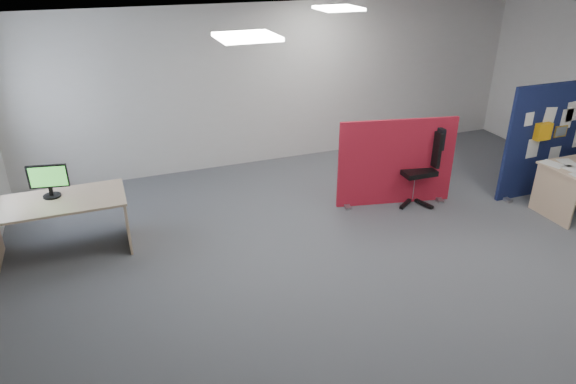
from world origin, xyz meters
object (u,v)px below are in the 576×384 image
object	(u,v)px
monitor_second	(48,179)
office_chair	(423,160)
red_divider	(396,163)
navy_divider	(561,138)
second_desk	(59,212)

from	to	relation	value
monitor_second	office_chair	distance (m)	5.09
red_divider	navy_divider	bearing A→B (deg)	0.62
red_divider	second_desk	size ratio (longest dim) A/B	1.08
navy_divider	red_divider	bearing A→B (deg)	168.99
navy_divider	red_divider	xyz separation A→B (m)	(-2.56, 0.50, -0.23)
navy_divider	red_divider	size ratio (longest dim) A/B	1.23
navy_divider	monitor_second	world-z (taller)	navy_divider
navy_divider	monitor_second	size ratio (longest dim) A/B	4.58
navy_divider	monitor_second	bearing A→B (deg)	173.00
red_divider	second_desk	distance (m)	4.60
second_desk	monitor_second	size ratio (longest dim) A/B	3.44
second_desk	monitor_second	xyz separation A→B (m)	(-0.05, 0.09, 0.41)
second_desk	monitor_second	world-z (taller)	monitor_second
navy_divider	office_chair	size ratio (longest dim) A/B	1.85
red_divider	office_chair	bearing A→B (deg)	3.64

